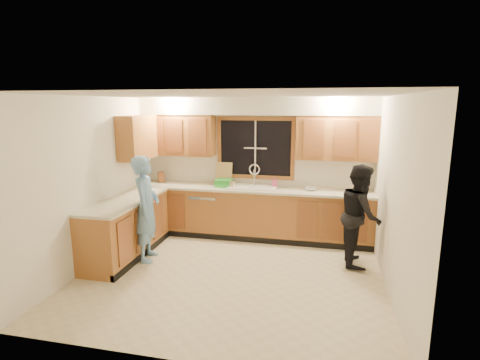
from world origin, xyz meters
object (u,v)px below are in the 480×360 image
object	(u,v)px
dishwasher	(207,212)
man	(146,208)
stove	(107,240)
bowl	(311,189)
woman	(360,215)
sink	(252,191)
knife_block	(161,177)
dish_crate	(224,183)
soap_bottle	(274,182)

from	to	relation	value
dishwasher	man	xyz separation A→B (m)	(-0.55, -1.33, 0.41)
dishwasher	stove	xyz separation A→B (m)	(-0.95, -1.81, 0.04)
dishwasher	bowl	size ratio (longest dim) A/B	3.94
stove	woman	world-z (taller)	woman
sink	bowl	world-z (taller)	sink
sink	stove	world-z (taller)	sink
woman	knife_block	distance (m)	3.71
dish_crate	dishwasher	bearing A→B (deg)	-176.18
woman	soap_bottle	bearing A→B (deg)	54.84
woman	soap_bottle	xyz separation A→B (m)	(-1.41, 0.94, 0.24)
sink	knife_block	size ratio (longest dim) A/B	4.29
woman	knife_block	bearing A→B (deg)	74.24
sink	woman	world-z (taller)	woman
dishwasher	soap_bottle	bearing A→B (deg)	6.56
bowl	knife_block	bearing A→B (deg)	178.17
dishwasher	bowl	bearing A→B (deg)	0.76
woman	dishwasher	bearing A→B (deg)	71.71
dishwasher	dish_crate	size ratio (longest dim) A/B	2.89
sink	dishwasher	xyz separation A→B (m)	(-0.85, -0.01, -0.45)
stove	knife_block	size ratio (longest dim) A/B	4.49
man	woman	distance (m)	3.23
sink	man	xyz separation A→B (m)	(-1.40, -1.34, -0.05)
dish_crate	knife_block	bearing A→B (deg)	175.79
stove	knife_block	distance (m)	2.01
sink	stove	distance (m)	2.60
soap_bottle	knife_block	bearing A→B (deg)	-179.30
man	dish_crate	bearing A→B (deg)	-45.06
soap_bottle	stove	bearing A→B (deg)	-138.18
dish_crate	soap_bottle	xyz separation A→B (m)	(0.91, 0.12, 0.02)
sink	dishwasher	bearing A→B (deg)	-179.01
dish_crate	bowl	bearing A→B (deg)	0.12
dish_crate	soap_bottle	world-z (taller)	soap_bottle
woman	bowl	world-z (taller)	woman
soap_bottle	dishwasher	bearing A→B (deg)	-173.44
soap_bottle	sink	bearing A→B (deg)	-161.57
dish_crate	soap_bottle	size ratio (longest dim) A/B	1.62
dishwasher	knife_block	distance (m)	1.13
man	soap_bottle	bearing A→B (deg)	-62.63
woman	dish_crate	world-z (taller)	woman
stove	soap_bottle	distance (m)	2.98
dishwasher	soap_bottle	xyz separation A→B (m)	(1.23, 0.14, 0.60)
knife_block	bowl	world-z (taller)	knife_block
sink	knife_block	world-z (taller)	sink
woman	bowl	xyz separation A→B (m)	(-0.76, 0.82, 0.18)
sink	woman	xyz separation A→B (m)	(1.79, -0.81, -0.10)
man	woman	size ratio (longest dim) A/B	1.07
sink	soap_bottle	world-z (taller)	sink
stove	bowl	bearing A→B (deg)	32.98
sink	soap_bottle	bearing A→B (deg)	18.43
sink	woman	distance (m)	1.97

